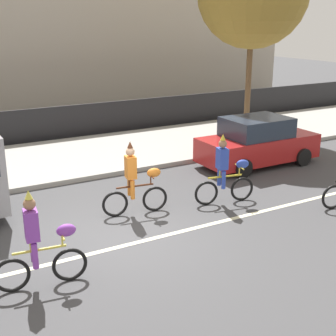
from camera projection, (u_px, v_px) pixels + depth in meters
name	position (u px, v px, depth m)	size (l,w,h in m)	color
ground_plane	(121.00, 236.00, 10.76)	(80.00, 80.00, 0.00)	#424244
road_centre_line	(130.00, 244.00, 10.34)	(36.00, 0.14, 0.01)	beige
sidewalk_curb	(44.00, 161.00, 16.13)	(60.00, 5.00, 0.15)	#9E9B93
fence_line	(23.00, 127.00, 18.35)	(40.00, 0.08, 1.40)	black
building_backdrop	(34.00, 42.00, 25.95)	(28.00, 8.00, 7.03)	#B2A899
parade_cyclist_purple	(40.00, 245.00, 8.48)	(1.72, 0.51, 1.92)	black
parade_cyclist_orange	(135.00, 183.00, 11.72)	(1.71, 0.53, 1.92)	black
parade_cyclist_cobalt	(226.00, 173.00, 12.44)	(1.70, 0.54, 1.92)	black
parked_car_red	(257.00, 142.00, 15.78)	(4.10, 1.92, 1.64)	#AD1E1E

